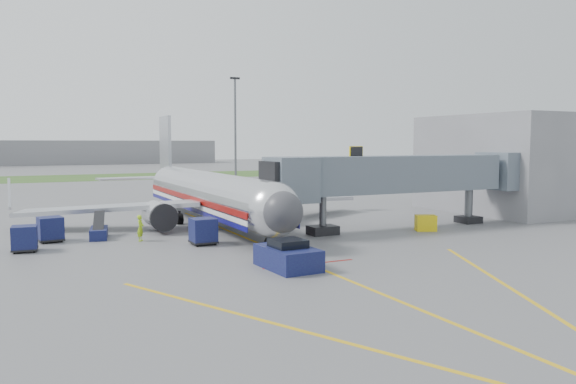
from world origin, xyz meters
name	(u,v)px	position (x,y,z in m)	size (l,w,h in m)	color
ground	(280,252)	(0.00, 0.00, 0.00)	(400.00, 400.00, 0.00)	#565659
grass_strip	(98,177)	(0.00, 90.00, 0.01)	(300.00, 25.00, 0.01)	#2D4C1E
apron_markings	(339,276)	(0.00, -7.40, 0.00)	(21.52, 50.00, 0.01)	gold
airliner	(208,193)	(0.00, 15.25, 2.65)	(32.10, 35.67, 10.25)	silver
jet_bridge	(395,175)	(12.86, 5.00, 4.47)	(25.30, 4.00, 6.90)	slate
terminal	(500,164)	(30.00, 10.00, 5.00)	(10.00, 16.00, 10.00)	slate
light_mast_right	(235,125)	(25.00, 75.00, 10.78)	(2.00, 0.44, 20.40)	#595B60
distant_terminal	(34,153)	(-10.00, 170.00, 4.00)	(120.00, 14.00, 8.00)	slate
pushback_tug	(288,256)	(-1.64, -4.50, 0.70)	(2.70, 4.18, 1.68)	#100E3E
baggage_cart_a	(203,231)	(-3.69, 4.99, 0.95)	(1.74, 1.74, 1.86)	#100E3E
baggage_cart_b	(24,239)	(-15.11, 7.55, 0.87)	(1.71, 1.71, 1.72)	#100E3E
baggage_cart_c	(50,229)	(-13.36, 10.82, 0.92)	(1.90, 1.90, 1.82)	#100E3E
belt_loader	(99,232)	(-9.99, 10.96, 0.45)	(1.73, 3.87, 1.83)	#100E3E
ground_power_cart	(426,223)	(14.51, 3.00, 0.63)	(1.91, 1.65, 1.29)	gold
ramp_worker	(141,228)	(-7.41, 8.28, 0.96)	(0.70, 0.46, 1.92)	#94C417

